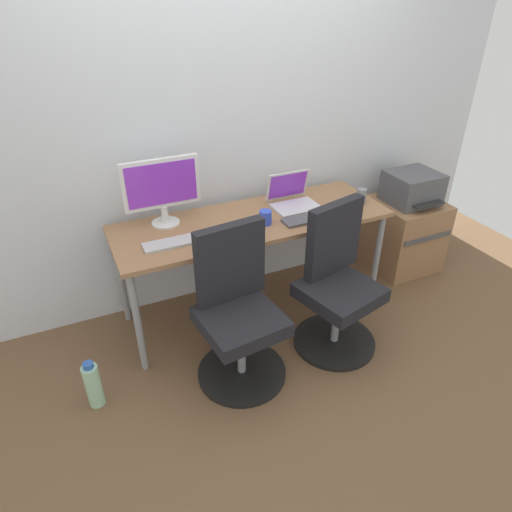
# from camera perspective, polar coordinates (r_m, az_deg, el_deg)

# --- Properties ---
(ground_plane) EXTENTS (5.28, 5.28, 0.00)m
(ground_plane) POSITION_cam_1_polar(r_m,az_deg,el_deg) (3.37, -0.36, -6.58)
(ground_plane) COLOR brown
(back_wall) EXTENTS (4.40, 0.04, 2.60)m
(back_wall) POSITION_cam_1_polar(r_m,az_deg,el_deg) (3.12, -3.56, 16.97)
(back_wall) COLOR silver
(back_wall) RESTS_ON ground
(desk) EXTENTS (1.83, 0.63, 0.74)m
(desk) POSITION_cam_1_polar(r_m,az_deg,el_deg) (3.00, -0.40, 3.59)
(desk) COLOR #996B47
(desk) RESTS_ON ground
(office_chair_left) EXTENTS (0.54, 0.54, 0.94)m
(office_chair_left) POSITION_cam_1_polar(r_m,az_deg,el_deg) (2.64, -2.35, -7.27)
(office_chair_left) COLOR black
(office_chair_left) RESTS_ON ground
(office_chair_right) EXTENTS (0.54, 0.54, 0.94)m
(office_chair_right) POSITION_cam_1_polar(r_m,az_deg,el_deg) (2.91, 10.09, -3.69)
(office_chair_right) COLOR black
(office_chair_right) RESTS_ON ground
(side_cabinet) EXTENTS (0.51, 0.52, 0.58)m
(side_cabinet) POSITION_cam_1_polar(r_m,az_deg,el_deg) (3.93, 18.07, 2.70)
(side_cabinet) COLOR #996B47
(side_cabinet) RESTS_ON ground
(printer) EXTENTS (0.38, 0.40, 0.24)m
(printer) POSITION_cam_1_polar(r_m,az_deg,el_deg) (3.76, 19.09, 8.15)
(printer) COLOR #515156
(printer) RESTS_ON side_cabinet
(water_bottle_on_floor) EXTENTS (0.09, 0.09, 0.31)m
(water_bottle_on_floor) POSITION_cam_1_polar(r_m,az_deg,el_deg) (2.77, -19.84, -15.03)
(water_bottle_on_floor) COLOR #A5D8B2
(water_bottle_on_floor) RESTS_ON ground
(desktop_monitor) EXTENTS (0.48, 0.18, 0.43)m
(desktop_monitor) POSITION_cam_1_polar(r_m,az_deg,el_deg) (2.87, -11.81, 8.46)
(desktop_monitor) COLOR silver
(desktop_monitor) RESTS_ON desk
(open_laptop) EXTENTS (0.31, 0.27, 0.22)m
(open_laptop) POSITION_cam_1_polar(r_m,az_deg,el_deg) (3.15, 4.63, 7.30)
(open_laptop) COLOR silver
(open_laptop) RESTS_ON desk
(keyboard_by_monitor) EXTENTS (0.34, 0.12, 0.02)m
(keyboard_by_monitor) POSITION_cam_1_polar(r_m,az_deg,el_deg) (2.72, -10.55, 1.61)
(keyboard_by_monitor) COLOR #B7B7B7
(keyboard_by_monitor) RESTS_ON desk
(keyboard_by_laptop) EXTENTS (0.34, 0.12, 0.02)m
(keyboard_by_laptop) POSITION_cam_1_polar(r_m,az_deg,el_deg) (2.97, 6.56, 4.67)
(keyboard_by_laptop) COLOR #515156
(keyboard_by_laptop) RESTS_ON desk
(mouse_by_monitor) EXTENTS (0.06, 0.10, 0.03)m
(mouse_by_monitor) POSITION_cam_1_polar(r_m,az_deg,el_deg) (2.75, -2.48, 2.76)
(mouse_by_monitor) COLOR #515156
(mouse_by_monitor) RESTS_ON desk
(mouse_by_laptop) EXTENTS (0.06, 0.10, 0.03)m
(mouse_by_laptop) POSITION_cam_1_polar(r_m,az_deg,el_deg) (2.67, -4.07, 1.69)
(mouse_by_laptop) COLOR silver
(mouse_by_laptop) RESTS_ON desk
(coffee_mug) EXTENTS (0.08, 0.08, 0.09)m
(coffee_mug) POSITION_cam_1_polar(r_m,az_deg,el_deg) (2.89, 1.21, 4.89)
(coffee_mug) COLOR blue
(coffee_mug) RESTS_ON desk
(pen_cup) EXTENTS (0.07, 0.07, 0.10)m
(pen_cup) POSITION_cam_1_polar(r_m,az_deg,el_deg) (3.26, 13.14, 7.38)
(pen_cup) COLOR slate
(pen_cup) RESTS_ON desk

